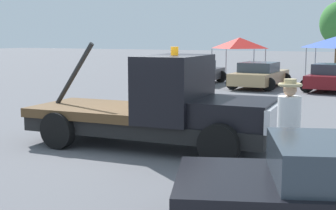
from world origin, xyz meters
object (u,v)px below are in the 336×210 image
(person_near_truck, at_px, (289,123))
(traffic_cone, at_px, (224,112))
(parked_car_charcoal, at_px, (198,73))
(parked_car_maroon, at_px, (332,78))
(canopy_tent_red, at_px, (239,43))
(tow_truck, at_px, (164,109))
(parked_car_tan, at_px, (260,75))

(person_near_truck, distance_m, traffic_cone, 6.61)
(parked_car_charcoal, bearing_deg, traffic_cone, -156.89)
(traffic_cone, bearing_deg, parked_car_maroon, 79.24)
(parked_car_charcoal, relative_size, traffic_cone, 8.57)
(traffic_cone, bearing_deg, canopy_tent_red, 106.25)
(parked_car_charcoal, bearing_deg, tow_truck, -164.07)
(traffic_cone, bearing_deg, tow_truck, -90.49)
(tow_truck, distance_m, canopy_tent_red, 21.37)
(canopy_tent_red, xyz_separation_m, traffic_cone, (4.83, -16.58, -1.99))
(parked_car_maroon, bearing_deg, parked_car_tan, 95.84)
(parked_car_tan, height_order, parked_car_maroon, same)
(tow_truck, xyz_separation_m, parked_car_charcoal, (-5.16, 14.51, -0.30))
(person_near_truck, height_order, parked_car_maroon, person_near_truck)
(parked_car_maroon, height_order, canopy_tent_red, canopy_tent_red)
(person_near_truck, xyz_separation_m, canopy_tent_red, (-8.05, 22.28, 1.12))
(tow_truck, height_order, traffic_cone, tow_truck)
(person_near_truck, bearing_deg, traffic_cone, -129.18)
(person_near_truck, bearing_deg, parked_car_maroon, -154.16)
(tow_truck, height_order, parked_car_charcoal, tow_truck)
(parked_car_tan, bearing_deg, person_near_truck, -161.73)
(parked_car_maroon, bearing_deg, canopy_tent_red, 51.36)
(traffic_cone, bearing_deg, parked_car_tan, 99.23)
(person_near_truck, bearing_deg, parked_car_charcoal, -130.91)
(parked_car_maroon, distance_m, canopy_tent_red, 9.36)
(tow_truck, bearing_deg, parked_car_maroon, 78.48)
(tow_truck, bearing_deg, parked_car_tan, 92.74)
(canopy_tent_red, bearing_deg, parked_car_tan, -63.48)
(person_near_truck, xyz_separation_m, parked_car_tan, (-4.88, 15.93, -0.47))
(canopy_tent_red, relative_size, traffic_cone, 5.32)
(parked_car_maroon, bearing_deg, tow_truck, 176.02)
(parked_car_tan, bearing_deg, parked_car_maroon, -86.79)
(person_near_truck, bearing_deg, canopy_tent_red, -138.76)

